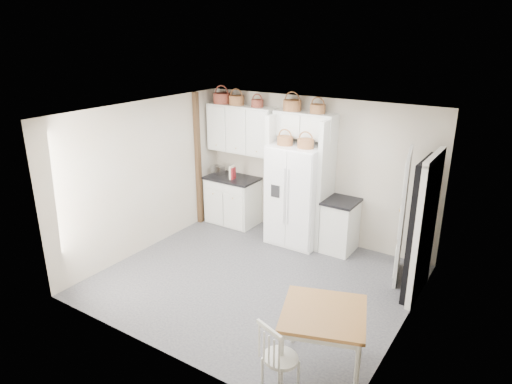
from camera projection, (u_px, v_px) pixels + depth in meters
The scene contains 29 objects.
floor at pixel (255, 281), 7.09m from camera, with size 4.50×4.50×0.00m, color #302F37.
ceiling at pixel (255, 114), 6.22m from camera, with size 4.50×4.50×0.00m, color white.
wall_back at pixel (315, 170), 8.24m from camera, with size 4.50×4.50×0.00m, color #B9A78E.
wall_left at pixel (145, 177), 7.81m from camera, with size 4.00×4.00×0.00m, color #B9A78E.
wall_right at pixel (411, 239), 5.50m from camera, with size 4.00×4.00×0.00m, color #B9A78E.
refrigerator at pixel (297, 195), 8.14m from camera, with size 0.94×0.75×1.81m, color white.
base_cab_left at pixel (233, 201), 9.12m from camera, with size 0.99×0.62×0.91m, color white.
base_cab_right at pixel (340, 227), 7.94m from camera, with size 0.51×0.61×0.90m, color white.
dining_table at pixel (322, 340), 5.13m from camera, with size 0.91×0.91×0.76m, color olive.
windsor_chair at pixel (281, 358), 4.82m from camera, with size 0.40×0.36×0.81m, color white.
counter_left at pixel (233, 178), 8.96m from camera, with size 1.03×0.66×0.04m, color black.
counter_right at pixel (342, 202), 7.79m from camera, with size 0.55×0.65×0.04m, color black.
toaster at pixel (218, 170), 9.10m from camera, with size 0.26×0.15×0.18m, color silver.
cookbook_red at pixel (233, 173), 8.81m from camera, with size 0.03×0.15×0.22m, color maroon.
cookbook_cream at pixel (232, 172), 8.82m from camera, with size 0.04×0.17×0.26m, color #EAE5C3.
basket_upper_a at pixel (222, 98), 8.72m from camera, with size 0.34×0.34×0.19m, color #5E2118.
basket_upper_b at pixel (236, 100), 8.55m from camera, with size 0.29×0.29×0.17m, color brown.
basket_upper_c at pixel (257, 103), 8.31m from camera, with size 0.23×0.23×0.13m, color #5E2118.
basket_bridge_a at pixel (292, 105), 7.93m from camera, with size 0.33×0.33×0.18m, color brown.
basket_bridge_b at pixel (318, 109), 7.69m from camera, with size 0.27×0.27×0.15m, color brown.
basket_fridge_a at pixel (285, 141), 7.84m from camera, with size 0.28×0.28×0.15m, color brown.
basket_fridge_b at pixel (306, 144), 7.64m from camera, with size 0.29×0.29×0.15m, color brown.
upper_cabinet at pixel (241, 129), 8.67m from camera, with size 1.40×0.34×0.90m, color white.
bridge_cabinet at pixel (305, 125), 7.90m from camera, with size 1.12×0.34×0.45m, color white.
fridge_panel_left at pixel (275, 176), 8.39m from camera, with size 0.08×0.60×2.30m, color white.
fridge_panel_right at pixel (326, 185), 7.86m from camera, with size 0.08×0.60×2.30m, color white.
trim_post at pixel (198, 160), 8.85m from camera, with size 0.09×0.09×2.60m, color #382615.
doorway_void at pixel (422, 229), 6.43m from camera, with size 0.18×0.85×2.05m, color black.
door_slab at pixel (403, 216), 6.88m from camera, with size 0.80×0.04×2.05m, color white.
Camera 1 is at (3.40, -5.21, 3.68)m, focal length 32.00 mm.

